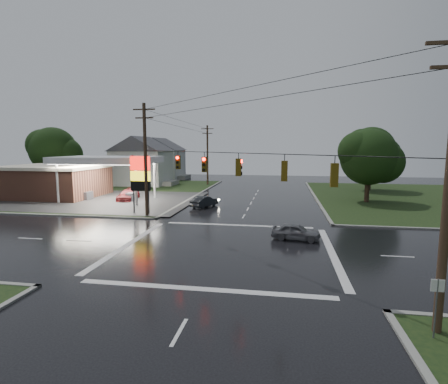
% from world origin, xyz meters
% --- Properties ---
extents(ground, '(120.00, 120.00, 0.00)m').
position_xyz_m(ground, '(0.00, 0.00, 0.00)').
color(ground, black).
rests_on(ground, ground).
extents(grass_nw, '(36.00, 36.00, 0.08)m').
position_xyz_m(grass_nw, '(-26.00, 26.00, 0.04)').
color(grass_nw, black).
rests_on(grass_nw, ground).
extents(gas_station, '(26.20, 18.00, 5.60)m').
position_xyz_m(gas_station, '(-25.68, 19.70, 2.55)').
color(gas_station, '#2D2D2D').
rests_on(gas_station, ground).
extents(pylon_sign, '(2.00, 0.35, 6.00)m').
position_xyz_m(pylon_sign, '(-10.50, 10.50, 4.01)').
color(pylon_sign, '#59595E').
rests_on(pylon_sign, ground).
extents(utility_pole_nw, '(2.20, 0.32, 11.00)m').
position_xyz_m(utility_pole_nw, '(-9.50, 9.50, 5.72)').
color(utility_pole_nw, '#382619').
rests_on(utility_pole_nw, ground).
extents(utility_pole_n, '(2.20, 0.32, 10.50)m').
position_xyz_m(utility_pole_n, '(-9.50, 38.00, 5.47)').
color(utility_pole_n, '#382619').
rests_on(utility_pole_n, ground).
extents(traffic_signals, '(26.87, 26.87, 1.47)m').
position_xyz_m(traffic_signals, '(0.02, -0.02, 6.48)').
color(traffic_signals, black).
rests_on(traffic_signals, ground).
extents(house_near, '(11.05, 8.48, 8.60)m').
position_xyz_m(house_near, '(-20.95, 36.00, 4.41)').
color(house_near, silver).
rests_on(house_near, ground).
extents(house_far, '(11.05, 8.48, 8.60)m').
position_xyz_m(house_far, '(-21.95, 48.00, 4.41)').
color(house_far, silver).
rests_on(house_far, ground).
extents(tree_nw_behind, '(8.93, 7.60, 10.00)m').
position_xyz_m(tree_nw_behind, '(-33.84, 29.99, 6.18)').
color(tree_nw_behind, black).
rests_on(tree_nw_behind, ground).
extents(tree_ne_near, '(7.99, 6.80, 8.98)m').
position_xyz_m(tree_ne_near, '(14.14, 21.99, 5.56)').
color(tree_ne_near, black).
rests_on(tree_ne_near, ground).
extents(tree_ne_far, '(8.46, 7.20, 9.80)m').
position_xyz_m(tree_ne_far, '(17.15, 33.99, 6.18)').
color(tree_ne_far, black).
rests_on(tree_ne_far, ground).
extents(car_north, '(2.73, 4.05, 1.26)m').
position_xyz_m(car_north, '(-5.05, 15.58, 0.63)').
color(car_north, black).
rests_on(car_north, ground).
extents(car_crossing, '(3.76, 1.96, 1.22)m').
position_xyz_m(car_crossing, '(4.78, 2.99, 0.61)').
color(car_crossing, slate).
rests_on(car_crossing, ground).
extents(car_pump, '(2.39, 4.95, 1.39)m').
position_xyz_m(car_pump, '(-15.73, 18.76, 0.69)').
color(car_pump, '#5C1517').
rests_on(car_pump, ground).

